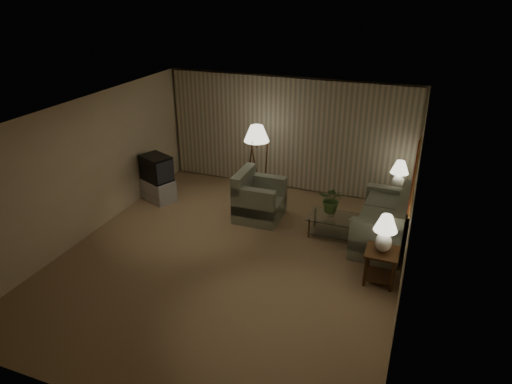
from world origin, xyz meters
The scene contains 16 objects.
ground centered at (0.00, 0.00, 0.00)m, with size 7.00×7.00×0.00m, color #977D53.
room_shell centered at (0.02, 1.51, 1.75)m, with size 6.04×7.02×2.72m.
sofa centered at (2.50, 1.56, 0.40)m, with size 1.88×1.04×0.81m.
armchair centered at (-0.05, 1.65, 0.41)m, with size 1.00×0.95×0.82m.
side_table_near centered at (2.65, 0.21, 0.41)m, with size 0.54×0.54×0.60m.
side_table_far centered at (2.65, 2.81, 0.40)m, with size 0.50×0.42×0.60m.
table_lamp_near centered at (2.65, 0.21, 0.99)m, with size 0.39×0.39×0.67m.
table_lamp_far centered at (2.65, 2.81, 0.99)m, with size 0.38×0.38×0.65m.
coffee_table centered at (1.68, 1.46, 0.28)m, with size 1.18×0.64×0.41m.
tv_cabinet centered at (-2.55, 1.66, 0.25)m, with size 0.90×0.75×0.50m, color #ADADAF.
crt_tv centered at (-2.55, 1.66, 0.79)m, with size 0.82×0.72×0.58m, color black.
floor_lamp centered at (-0.46, 2.58, 0.92)m, with size 0.57×0.57×1.75m.
ottoman centered at (-0.40, 2.05, 0.21)m, with size 0.63×0.63×0.42m, color #B5593D.
vase centered at (1.53, 1.46, 0.49)m, with size 0.14×0.14×0.15m, color white.
flowers centered at (1.53, 1.46, 0.83)m, with size 0.48×0.42×0.54m, color #486E31.
book centered at (1.93, 1.36, 0.42)m, with size 0.18×0.24×0.02m, color olive.
Camera 1 is at (2.97, -6.52, 4.65)m, focal length 32.00 mm.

